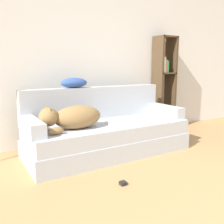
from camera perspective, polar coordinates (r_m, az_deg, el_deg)
wall_back at (r=3.68m, az=-5.47°, el=14.73°), size 7.55×0.06×2.70m
couch at (r=3.12m, az=-0.91°, el=-5.98°), size 1.99×0.82×0.38m
couch_backrest at (r=3.32m, az=-3.85°, el=2.15°), size 1.95×0.15×0.42m
couch_arm_left at (r=2.72m, az=-17.97°, el=-3.10°), size 0.15×0.63×0.15m
couch_arm_right at (r=3.59m, az=11.97°, el=0.35°), size 0.15×0.63×0.15m
dog at (r=2.77m, az=-8.98°, el=-1.16°), size 0.70×0.32×0.28m
laptop at (r=3.06m, az=1.70°, el=-2.35°), size 0.38×0.30×0.02m
throw_pillow at (r=3.18m, az=-8.69°, el=6.61°), size 0.35×0.19×0.13m
bookshelf at (r=4.26m, az=11.78°, el=7.32°), size 0.33×0.26×1.55m
power_adapter at (r=2.37m, az=2.54°, el=-15.95°), size 0.06×0.06×0.03m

